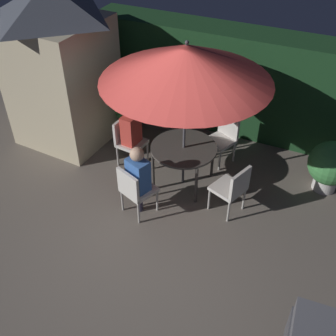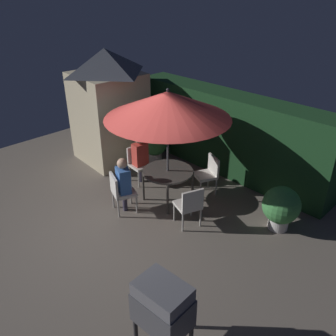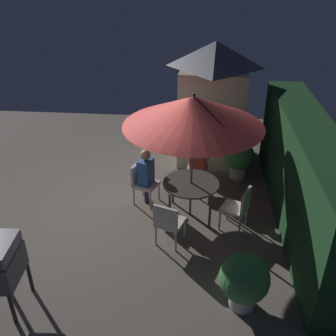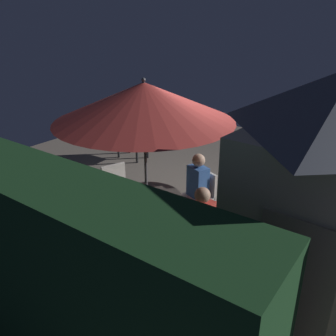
{
  "view_description": "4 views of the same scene",
  "coord_description": "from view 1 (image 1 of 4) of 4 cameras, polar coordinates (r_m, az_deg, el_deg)",
  "views": [
    {
      "loc": [
        2.06,
        -3.75,
        4.74
      ],
      "look_at": [
        0.05,
        0.62,
        0.86
      ],
      "focal_mm": 43.45,
      "sensor_mm": 36.0,
      "label": 1
    },
    {
      "loc": [
        4.82,
        -3.37,
        4.44
      ],
      "look_at": [
        0.3,
        1.06,
        1.05
      ],
      "focal_mm": 37.43,
      "sensor_mm": 36.0,
      "label": 2
    },
    {
      "loc": [
        6.49,
        1.47,
        4.67
      ],
      "look_at": [
        -0.06,
        0.89,
        1.03
      ],
      "focal_mm": 40.84,
      "sensor_mm": 36.0,
      "label": 3
    },
    {
      "loc": [
        -3.2,
        5.21,
        3.35
      ],
      "look_at": [
        -0.04,
        0.84,
        1.08
      ],
      "focal_mm": 38.41,
      "sensor_mm": 36.0,
      "label": 4
    }
  ],
  "objects": [
    {
      "name": "chair_toward_house",
      "position": [
        7.55,
        7.78,
        4.46
      ],
      "size": [
        0.61,
        0.61,
        0.9
      ],
      "color": "silver",
      "rests_on": "ground"
    },
    {
      "name": "chair_far_side",
      "position": [
        6.36,
        -4.69,
        -2.92
      ],
      "size": [
        0.59,
        0.6,
        0.9
      ],
      "color": "silver",
      "rests_on": "ground"
    },
    {
      "name": "chair_near_shed",
      "position": [
        7.44,
        -5.64,
        4.1
      ],
      "size": [
        0.51,
        0.5,
        0.9
      ],
      "color": "silver",
      "rests_on": "ground"
    },
    {
      "name": "potted_plant_by_shed",
      "position": [
        8.34,
        -5.22,
        8.38
      ],
      "size": [
        0.7,
        0.7,
        0.93
      ],
      "color": "silver",
      "rests_on": "ground"
    },
    {
      "name": "person_in_blue",
      "position": [
        6.22,
        -4.22,
        -0.75
      ],
      "size": [
        0.4,
        0.34,
        1.26
      ],
      "color": "#3866B2",
      "rests_on": "ground"
    },
    {
      "name": "person_in_red",
      "position": [
        7.25,
        -5.22,
        5.61
      ],
      "size": [
        0.27,
        0.36,
        1.26
      ],
      "color": "#CC3D33",
      "rests_on": "ground"
    },
    {
      "name": "ground_plane",
      "position": [
        6.39,
        -2.74,
        -9.11
      ],
      "size": [
        11.0,
        11.0,
        0.0
      ],
      "primitive_type": "plane",
      "color": "#6B6056"
    },
    {
      "name": "potted_plant_by_grill",
      "position": [
        7.32,
        21.8,
        0.4
      ],
      "size": [
        0.75,
        0.75,
        0.93
      ],
      "color": "silver",
      "rests_on": "ground"
    },
    {
      "name": "patio_umbrella",
      "position": [
        6.04,
        2.63,
        14.5
      ],
      "size": [
        2.6,
        2.6,
        2.59
      ],
      "color": "#4C4C51",
      "rests_on": "ground"
    },
    {
      "name": "patio_table",
      "position": [
        6.84,
        2.25,
        2.48
      ],
      "size": [
        1.12,
        1.12,
        0.76
      ],
      "color": "#47423D",
      "rests_on": "ground"
    },
    {
      "name": "garden_shed",
      "position": [
        7.97,
        -14.87,
        13.71
      ],
      "size": [
        1.81,
        1.78,
        2.98
      ],
      "color": "#C6B793",
      "rests_on": "ground"
    },
    {
      "name": "chair_toward_hedge",
      "position": [
        6.44,
        9.05,
        -2.7
      ],
      "size": [
        0.6,
        0.59,
        0.9
      ],
      "color": "silver",
      "rests_on": "ground"
    },
    {
      "name": "hedge_backdrop",
      "position": [
        8.41,
        8.14,
        12.22
      ],
      "size": [
        5.61,
        0.81,
        2.04
      ],
      "color": "#193D1E",
      "rests_on": "ground"
    }
  ]
}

